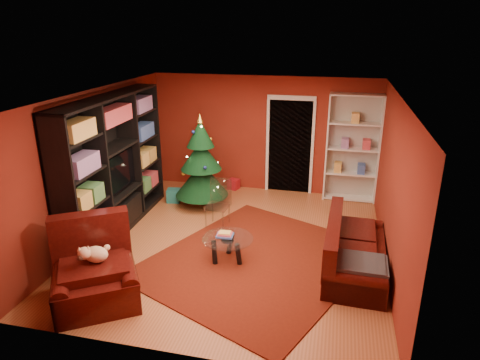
% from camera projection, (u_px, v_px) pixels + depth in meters
% --- Properties ---
extents(floor, '(5.00, 5.50, 0.05)m').
position_uv_depth(floor, '(235.00, 245.00, 7.52)').
color(floor, '#9C512C').
rests_on(floor, ground).
extents(ceiling, '(5.00, 5.50, 0.05)m').
position_uv_depth(ceiling, '(234.00, 93.00, 6.61)').
color(ceiling, silver).
rests_on(ceiling, wall_back).
extents(wall_back, '(5.00, 0.05, 2.60)m').
position_uv_depth(wall_back, '(264.00, 134.00, 9.61)').
color(wall_back, maroon).
rests_on(wall_back, ground).
extents(wall_left, '(0.05, 5.50, 2.60)m').
position_uv_depth(wall_left, '(97.00, 163.00, 7.60)').
color(wall_left, maroon).
rests_on(wall_left, ground).
extents(wall_right, '(0.05, 5.50, 2.60)m').
position_uv_depth(wall_right, '(395.00, 186.00, 6.53)').
color(wall_right, maroon).
rests_on(wall_right, ground).
extents(doorway, '(1.06, 0.60, 2.16)m').
position_uv_depth(doorway, '(290.00, 147.00, 9.53)').
color(doorway, black).
rests_on(doorway, floor).
extents(rug, '(4.11, 4.36, 0.02)m').
position_uv_depth(rug, '(258.00, 261.00, 6.95)').
color(rug, '#5D190C').
rests_on(rug, floor).
extents(media_unit, '(0.56, 3.25, 2.48)m').
position_uv_depth(media_unit, '(114.00, 165.00, 7.70)').
color(media_unit, black).
rests_on(media_unit, floor).
extents(christmas_tree, '(1.16, 1.16, 1.98)m').
position_uv_depth(christmas_tree, '(201.00, 162.00, 8.80)').
color(christmas_tree, black).
rests_on(christmas_tree, floor).
extents(gift_box_teal, '(0.32, 0.32, 0.27)m').
position_uv_depth(gift_box_teal, '(174.00, 195.00, 9.27)').
color(gift_box_teal, '#1B7778').
rests_on(gift_box_teal, floor).
extents(gift_box_red, '(0.29, 0.29, 0.23)m').
position_uv_depth(gift_box_red, '(234.00, 184.00, 9.98)').
color(gift_box_red, '#A3141F').
rests_on(gift_box_red, floor).
extents(white_bookshelf, '(1.10, 0.40, 2.36)m').
position_uv_depth(white_bookshelf, '(352.00, 149.00, 9.06)').
color(white_bookshelf, white).
rests_on(white_bookshelf, floor).
extents(armchair, '(1.64, 1.64, 0.93)m').
position_uv_depth(armchair, '(94.00, 271.00, 5.81)').
color(armchair, black).
rests_on(armchair, rug).
extents(dog, '(0.50, 0.47, 0.30)m').
position_uv_depth(dog, '(96.00, 254.00, 5.80)').
color(dog, beige).
rests_on(dog, armchair).
extents(sofa, '(0.95, 1.98, 0.84)m').
position_uv_depth(sofa, '(356.00, 246.00, 6.57)').
color(sofa, black).
rests_on(sofa, rug).
extents(coffee_table, '(0.86, 0.86, 0.51)m').
position_uv_depth(coffee_table, '(228.00, 249.00, 6.89)').
color(coffee_table, gray).
rests_on(coffee_table, rug).
extents(acrylic_chair, '(0.46, 0.50, 0.82)m').
position_uv_depth(acrylic_chair, '(217.00, 206.00, 8.03)').
color(acrylic_chair, '#66605B').
rests_on(acrylic_chair, rug).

